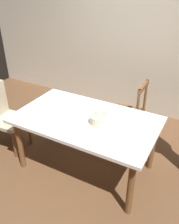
% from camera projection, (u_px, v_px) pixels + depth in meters
% --- Properties ---
extents(ground, '(6.40, 6.40, 0.00)m').
position_uv_depth(ground, '(86.00, 166.00, 3.16)').
color(ground, brown).
extents(back_wall, '(6.40, 0.10, 2.60)m').
position_uv_depth(back_wall, '(141.00, 38.00, 3.92)').
color(back_wall, beige).
rests_on(back_wall, ground).
extents(dining_table, '(1.67, 0.98, 0.75)m').
position_uv_depth(dining_table, '(86.00, 124.00, 2.83)').
color(dining_table, white).
rests_on(dining_table, ground).
extents(birthday_cake, '(0.28, 0.28, 0.18)m').
position_uv_depth(birthday_cake, '(100.00, 120.00, 2.65)').
color(birthday_cake, silver).
rests_on(birthday_cake, dining_table).
extents(plate_near_celebrant, '(0.22, 0.22, 0.01)m').
position_uv_depth(plate_near_celebrant, '(43.00, 117.00, 2.81)').
color(plate_near_celebrant, white).
rests_on(plate_near_celebrant, dining_table).
extents(plate_far_side, '(0.22, 0.22, 0.01)m').
position_uv_depth(plate_far_side, '(89.00, 108.00, 2.99)').
color(plate_far_side, white).
rests_on(plate_far_side, dining_table).
extents(fork_near_celebrant, '(0.18, 0.05, 0.01)m').
position_uv_depth(fork_near_celebrant, '(31.00, 114.00, 2.87)').
color(fork_near_celebrant, silver).
rests_on(fork_near_celebrant, dining_table).
extents(fork_far_side, '(0.18, 0.05, 0.01)m').
position_uv_depth(fork_far_side, '(78.00, 105.00, 3.06)').
color(fork_far_side, silver).
rests_on(fork_far_side, dining_table).
extents(chair_spindle_back, '(0.45, 0.45, 0.95)m').
position_uv_depth(chair_spindle_back, '(128.00, 114.00, 3.45)').
color(chair_spindle_back, brown).
rests_on(chair_spindle_back, ground).
extents(chair_upholstered, '(0.48, 0.48, 0.95)m').
position_uv_depth(chair_upholstered, '(4.00, 114.00, 3.30)').
color(chair_upholstered, tan).
rests_on(chair_upholstered, ground).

